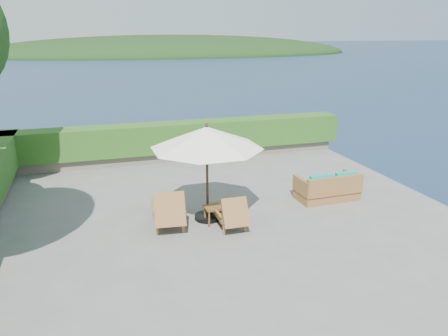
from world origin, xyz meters
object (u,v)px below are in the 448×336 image
object	(u,v)px
lounge_left	(168,209)
patio_umbrella	(207,138)
wicker_loveseat	(328,188)
lounge_right	(229,212)
side_table	(213,210)

from	to	relation	value
lounge_left	patio_umbrella	bearing A→B (deg)	9.21
patio_umbrella	wicker_loveseat	xyz separation A→B (m)	(3.49, 0.28, -1.72)
lounge_right	side_table	world-z (taller)	lounge_right
wicker_loveseat	lounge_right	bearing A→B (deg)	-166.81
patio_umbrella	lounge_right	world-z (taller)	patio_umbrella
lounge_right	side_table	xyz separation A→B (m)	(-0.33, 0.24, 0.00)
lounge_left	wicker_loveseat	xyz separation A→B (m)	(4.47, 0.33, -0.09)
patio_umbrella	side_table	bearing A→B (deg)	-78.83
side_table	lounge_left	bearing A→B (deg)	167.07
side_table	lounge_right	bearing A→B (deg)	-36.62
lounge_right	wicker_loveseat	world-z (taller)	lounge_right
patio_umbrella	lounge_left	world-z (taller)	patio_umbrella
lounge_right	side_table	bearing A→B (deg)	143.50
lounge_right	wicker_loveseat	bearing A→B (deg)	14.72
lounge_left	lounge_right	bearing A→B (deg)	-13.38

